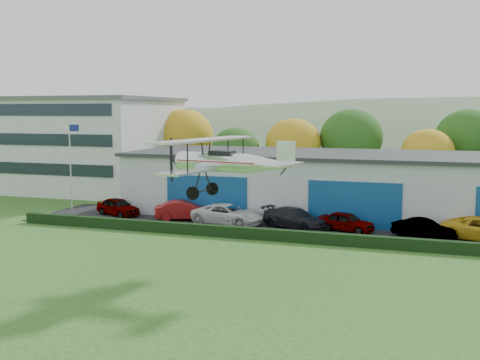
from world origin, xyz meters
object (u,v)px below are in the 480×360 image
(car_4, at_px, (346,222))
(biplane, at_px, (224,160))
(hangar, at_px, (363,185))
(office_block, at_px, (78,143))
(car_1, at_px, (185,210))
(car_5, at_px, (423,229))
(flagpole, at_px, (71,157))
(car_2, at_px, (228,214))
(car_0, at_px, (118,207))
(car_3, at_px, (295,218))

(car_4, xyz_separation_m, biplane, (-4.74, -13.29, 5.49))
(hangar, height_order, office_block, office_block)
(car_1, bearing_deg, car_5, -117.85)
(flagpole, bearing_deg, car_2, -6.22)
(hangar, xyz_separation_m, biplane, (-5.12, -20.56, 3.59))
(car_2, bearing_deg, office_block, 65.95)
(hangar, xyz_separation_m, car_4, (-0.38, -7.27, -1.90))
(car_4, bearing_deg, car_0, 106.90)
(flagpole, bearing_deg, car_3, -4.03)
(car_3, bearing_deg, flagpole, 109.78)
(office_block, xyz_separation_m, car_3, (28.79, -14.46, -4.40))
(flagpole, distance_m, car_2, 15.93)
(car_5, bearing_deg, biplane, 165.22)
(car_4, distance_m, car_5, 5.53)
(car_1, height_order, car_3, car_1)
(car_0, distance_m, car_1, 6.21)
(car_2, height_order, biplane, biplane)
(car_2, xyz_separation_m, car_3, (5.33, 0.22, -0.02))
(car_3, distance_m, biplane, 14.23)
(car_4, bearing_deg, car_2, 110.23)
(hangar, height_order, car_1, hangar)
(flagpole, height_order, car_1, flagpole)
(flagpole, height_order, car_4, flagpole)
(car_3, height_order, car_5, car_3)
(car_2, relative_size, biplane, 0.65)
(car_3, xyz_separation_m, biplane, (-0.90, -13.12, 5.43))
(car_1, height_order, biplane, biplane)
(car_1, bearing_deg, car_3, -116.60)
(car_2, height_order, car_3, car_2)
(car_0, height_order, biplane, biplane)
(car_3, bearing_deg, car_2, 116.13)
(hangar, bearing_deg, car_3, -119.53)
(car_1, distance_m, biplane, 16.79)
(office_block, height_order, car_0, office_block)
(car_2, relative_size, car_3, 1.07)
(flagpole, bearing_deg, biplane, -36.41)
(car_5, bearing_deg, car_2, 112.52)
(biplane, bearing_deg, car_3, 95.78)
(car_1, bearing_deg, flagpole, 60.34)
(car_1, relative_size, car_3, 0.91)
(car_1, bearing_deg, office_block, 29.92)
(car_3, height_order, car_4, car_3)
(flagpole, bearing_deg, hangar, 13.51)
(office_block, relative_size, car_4, 4.98)
(car_0, distance_m, biplane, 20.69)
(car_0, height_order, car_5, car_0)
(car_1, height_order, car_5, car_1)
(car_0, bearing_deg, car_1, -67.75)
(car_0, xyz_separation_m, car_3, (15.50, -0.48, 0.02))
(office_block, bearing_deg, car_0, -46.43)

